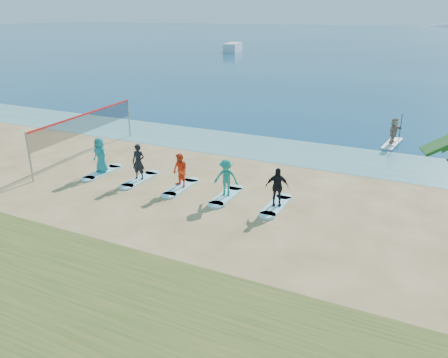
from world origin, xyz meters
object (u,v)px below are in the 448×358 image
at_px(surfboard_0, 102,172).
at_px(student_3, 226,178).
at_px(surfboard_1, 140,180).
at_px(surfboard_3, 226,196).
at_px(student_4, 277,187).
at_px(boat_offshore_a, 233,52).
at_px(volleyball_net, 86,123).
at_px(surfboard_4, 276,206).
at_px(student_2, 180,171).
at_px(paddleboarder, 394,131).
at_px(student_0, 100,155).
at_px(surfboard_2, 181,187).
at_px(student_1, 138,162).
at_px(paddleboard, 392,144).

distance_m(surfboard_0, student_3, 7.19).
relative_size(surfboard_1, surfboard_3, 1.00).
distance_m(surfboard_0, student_4, 9.55).
bearing_deg(student_4, boat_offshore_a, 94.13).
xyz_separation_m(volleyball_net, surfboard_4, (12.25, -2.06, -1.86)).
distance_m(volleyball_net, surfboard_1, 5.82).
bearing_deg(student_2, surfboard_0, -159.63).
distance_m(paddleboarder, student_0, 17.72).
height_order(surfboard_2, surfboard_3, same).
relative_size(boat_offshore_a, student_4, 4.82).
bearing_deg(surfboard_2, student_1, 180.00).
bearing_deg(surfboard_2, surfboard_4, 0.00).
relative_size(paddleboarder, surfboard_4, 0.72).
bearing_deg(surfboard_0, surfboard_2, 0.00).
relative_size(volleyball_net, student_4, 5.42).
relative_size(paddleboard, student_3, 1.77).
distance_m(paddleboard, student_3, 13.48).
xyz_separation_m(paddleboarder, boat_offshore_a, (-38.99, 59.93, -0.91)).
bearing_deg(volleyball_net, student_2, -15.37).
height_order(surfboard_0, student_1, student_1).
height_order(boat_offshore_a, student_4, student_4).
xyz_separation_m(volleyball_net, student_1, (5.11, -2.06, -0.93)).
xyz_separation_m(paddleboard, surfboard_3, (-5.75, -12.15, -0.01)).
bearing_deg(surfboard_0, student_1, 0.00).
height_order(surfboard_1, student_1, student_1).
bearing_deg(student_3, student_1, 168.20).
bearing_deg(surfboard_0, paddleboard, 43.32).
relative_size(surfboard_3, student_3, 1.30).
xyz_separation_m(student_0, student_4, (9.51, 0.00, -0.07)).
bearing_deg(boat_offshore_a, surfboard_4, -76.68).
relative_size(paddleboarder, student_4, 0.95).
distance_m(surfboard_2, surfboard_3, 2.38).
relative_size(volleyball_net, student_0, 4.99).
xyz_separation_m(student_3, student_4, (2.38, 0.00, -0.01)).
height_order(volleyball_net, surfboard_0, volleyball_net).
height_order(student_1, student_3, student_1).
bearing_deg(student_2, surfboard_3, 20.37).
bearing_deg(boat_offshore_a, student_2, -79.80).
relative_size(surfboard_1, surfboard_2, 1.00).
height_order(volleyball_net, surfboard_3, volleyball_net).
distance_m(surfboard_0, surfboard_4, 9.51).
xyz_separation_m(student_0, surfboard_4, (9.51, 0.00, -0.95)).
distance_m(surfboard_1, student_3, 4.84).
bearing_deg(student_3, boat_offshore_a, 102.95).
relative_size(paddleboarder, surfboard_0, 0.72).
height_order(student_0, student_2, student_0).
height_order(surfboard_2, student_3, student_3).
xyz_separation_m(boat_offshore_a, surfboard_2, (30.86, -72.08, 0.04)).
bearing_deg(paddleboard, boat_offshore_a, 129.46).
distance_m(surfboard_0, surfboard_2, 4.76).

